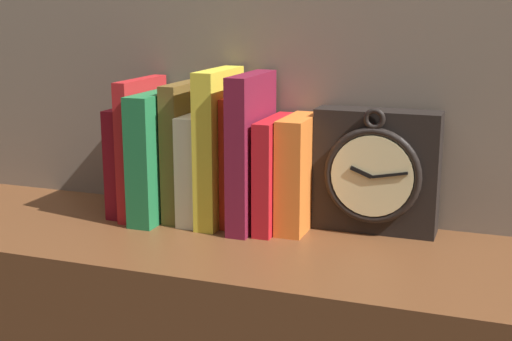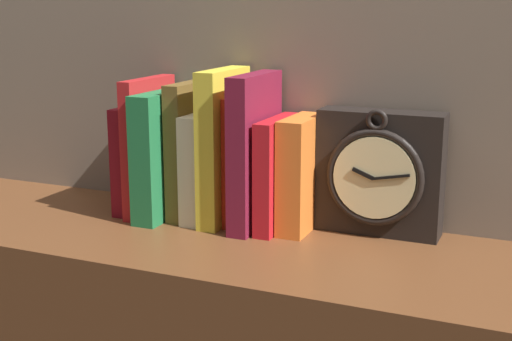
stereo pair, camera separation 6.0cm
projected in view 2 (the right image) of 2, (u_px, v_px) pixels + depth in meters
The scene contains 11 objects.
clock at pixel (379, 173), 1.08m from camera, with size 0.19×0.07×0.20m.
book_slot0_maroon at pixel (139, 158), 1.21m from camera, with size 0.03×0.13×0.18m.
book_slot1_red at pixel (149, 146), 1.19m from camera, with size 0.02×0.14×0.23m.
book_slot2_green at pixel (165, 154), 1.18m from camera, with size 0.04×0.16×0.21m.
book_slot3_brown at pixel (190, 150), 1.17m from camera, with size 0.03×0.12×0.22m.
book_slot4_cream at pixel (205, 166), 1.17m from camera, with size 0.03×0.13×0.18m.
book_slot5_yellow at pixel (223, 147), 1.14m from camera, with size 0.03×0.14×0.25m.
book_slot6_red at pixel (243, 159), 1.14m from camera, with size 0.02×0.11×0.21m.
book_slot7_maroon at pixel (255, 151), 1.11m from camera, with size 0.03×0.15×0.24m.
book_slot8_red at pixel (275, 174), 1.11m from camera, with size 0.03×0.13×0.18m.
book_slot9_orange at pixel (301, 174), 1.11m from camera, with size 0.04×0.12×0.18m.
Camera 2 is at (0.40, -0.92, 1.26)m, focal length 50.00 mm.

